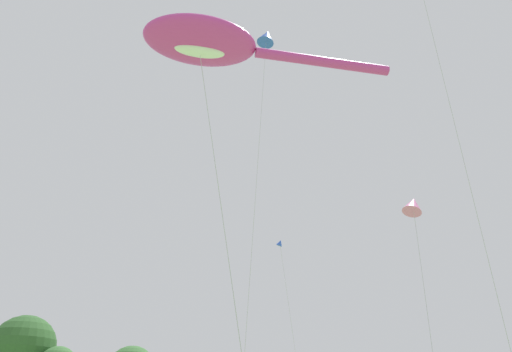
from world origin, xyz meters
The scene contains 5 objects.
big_show_kite centered at (-2.64, 12.95, 16.72)m, with size 11.80×5.65×17.42m.
small_kite_delta_white centered at (2.89, 16.61, 23.00)m, with size 1.73×2.12×23.64m.
small_kite_streamer_purple centered at (11.10, 27.76, 13.67)m, with size 2.94×1.31×14.18m.
small_kite_bird_shape centered at (7.62, 11.34, 10.21)m, with size 3.05×1.98×10.77m.
tree_oak_right centered at (-3.59, 60.15, 8.03)m, with size 7.43×7.43×11.80m.
Camera 1 is at (-8.75, -1.53, 1.56)m, focal length 31.50 mm.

